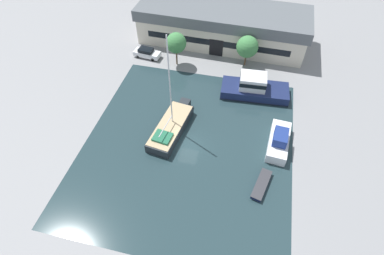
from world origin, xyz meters
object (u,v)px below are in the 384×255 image
object	(u,v)px
warehouse_building	(222,25)
parked_car	(147,53)
quay_tree_near_building	(247,47)
motor_cruiser	(254,88)
quay_tree_by_water	(176,43)
cabin_boat	(279,141)
sailboat_moored	(171,127)
small_dinghy	(261,185)

from	to	relation	value
warehouse_building	parked_car	xyz separation A→B (m)	(-11.85, -8.24, -2.39)
quay_tree_near_building	motor_cruiser	distance (m)	7.92
quay_tree_by_water	cabin_boat	distance (m)	22.96
quay_tree_near_building	motor_cruiser	world-z (taller)	quay_tree_near_building
quay_tree_by_water	motor_cruiser	bearing A→B (deg)	-19.77
motor_cruiser	parked_car	bearing A→B (deg)	70.03
parked_car	sailboat_moored	world-z (taller)	sailboat_moored
motor_cruiser	cabin_boat	size ratio (longest dim) A/B	1.55
warehouse_building	quay_tree_near_building	xyz separation A→B (m)	(5.18, -6.64, 0.34)
warehouse_building	quay_tree_near_building	world-z (taller)	warehouse_building
parked_car	cabin_boat	xyz separation A→B (m)	(23.29, -15.21, 0.18)
warehouse_building	small_dinghy	distance (m)	31.80
cabin_boat	parked_car	bearing A→B (deg)	151.48
quay_tree_near_building	quay_tree_by_water	size ratio (longest dim) A/B	0.92
sailboat_moored	cabin_boat	xyz separation A→B (m)	(14.34, 0.60, 0.23)
motor_cruiser	sailboat_moored	bearing A→B (deg)	131.34
warehouse_building	quay_tree_by_water	bearing A→B (deg)	-122.46
motor_cruiser	small_dinghy	distance (m)	16.41
sailboat_moored	cabin_boat	size ratio (longest dim) A/B	2.14
quay_tree_near_building	small_dinghy	world-z (taller)	quay_tree_near_building
warehouse_building	motor_cruiser	world-z (taller)	warehouse_building
quay_tree_near_building	cabin_boat	distance (m)	18.12
quay_tree_near_building	cabin_boat	size ratio (longest dim) A/B	0.80
small_dinghy	parked_car	bearing A→B (deg)	148.71
warehouse_building	motor_cruiser	xyz separation A→B (m)	(7.30, -13.91, -1.97)
quay_tree_near_building	cabin_boat	xyz separation A→B (m)	(6.26, -16.81, -2.55)
quay_tree_by_water	motor_cruiser	xyz separation A→B (m)	(13.48, -4.85, -2.87)
warehouse_building	cabin_boat	distance (m)	26.19
warehouse_building	cabin_boat	size ratio (longest dim) A/B	4.55
parked_car	small_dinghy	world-z (taller)	parked_car
sailboat_moored	motor_cruiser	bearing A→B (deg)	52.79
quay_tree_near_building	quay_tree_by_water	xyz separation A→B (m)	(-11.36, -2.42, 0.56)
quay_tree_by_water	small_dinghy	xyz separation A→B (m)	(16.00, -21.04, -3.82)
cabin_boat	motor_cruiser	bearing A→B (deg)	118.08
quay_tree_near_building	small_dinghy	bearing A→B (deg)	-78.79
parked_car	small_dinghy	distance (m)	30.79
quay_tree_by_water	small_dinghy	distance (m)	26.71
sailboat_moored	cabin_boat	world-z (taller)	sailboat_moored
motor_cruiser	quay_tree_near_building	bearing A→B (deg)	12.82
parked_car	quay_tree_near_building	bearing A→B (deg)	101.85
sailboat_moored	motor_cruiser	world-z (taller)	sailboat_moored
quay_tree_by_water	motor_cruiser	world-z (taller)	quay_tree_by_water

